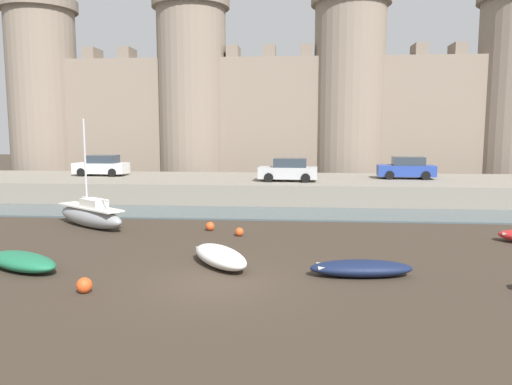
# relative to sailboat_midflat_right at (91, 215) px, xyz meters

# --- Properties ---
(ground_plane) EXTENTS (160.00, 160.00, 0.00)m
(ground_plane) POSITION_rel_sailboat_midflat_right_xyz_m (8.15, -9.02, -0.64)
(ground_plane) COLOR #382D23
(water_channel) EXTENTS (80.00, 4.50, 0.10)m
(water_channel) POSITION_rel_sailboat_midflat_right_xyz_m (8.15, 4.72, -0.59)
(water_channel) COLOR #47565B
(water_channel) RESTS_ON ground
(quay_road) EXTENTS (56.69, 10.00, 1.48)m
(quay_road) POSITION_rel_sailboat_midflat_right_xyz_m (8.15, 11.97, 0.10)
(quay_road) COLOR gray
(quay_road) RESTS_ON ground
(castle) EXTENTS (51.99, 7.30, 20.39)m
(castle) POSITION_rel_sailboat_midflat_right_xyz_m (8.15, 22.90, 7.23)
(castle) COLOR gray
(castle) RESTS_ON ground
(sailboat_midflat_right) EXTENTS (5.15, 4.23, 5.68)m
(sailboat_midflat_right) POSITION_rel_sailboat_midflat_right_xyz_m (0.00, 0.00, 0.00)
(sailboat_midflat_right) COLOR gray
(sailboat_midflat_right) RESTS_ON ground
(rowboat_near_channel_left) EXTENTS (3.75, 2.84, 0.64)m
(rowboat_near_channel_left) POSITION_rel_sailboat_midflat_right_xyz_m (0.81, -8.05, -0.30)
(rowboat_near_channel_left) COLOR #1E6B47
(rowboat_near_channel_left) RESTS_ON ground
(rowboat_midflat_left) EXTENTS (3.03, 3.52, 0.74)m
(rowboat_midflat_left) POSITION_rel_sailboat_midflat_right_xyz_m (7.98, -6.94, -0.25)
(rowboat_midflat_left) COLOR silver
(rowboat_midflat_left) RESTS_ON ground
(rowboat_foreground_right) EXTENTS (3.69, 1.45, 0.58)m
(rowboat_foreground_right) POSITION_rel_sailboat_midflat_right_xyz_m (13.13, -7.82, -0.33)
(rowboat_foreground_right) COLOR #141E3D
(rowboat_foreground_right) RESTS_ON ground
(mooring_buoy_mid_mud) EXTENTS (0.45, 0.45, 0.45)m
(mooring_buoy_mid_mud) POSITION_rel_sailboat_midflat_right_xyz_m (6.45, -0.43, -0.41)
(mooring_buoy_mid_mud) COLOR #E04C1E
(mooring_buoy_mid_mud) RESTS_ON ground
(mooring_buoy_near_shore) EXTENTS (0.50, 0.50, 0.50)m
(mooring_buoy_near_shore) POSITION_rel_sailboat_midflat_right_xyz_m (4.18, -10.36, -0.39)
(mooring_buoy_near_shore) COLOR #E04C1E
(mooring_buoy_near_shore) RESTS_ON ground
(mooring_buoy_near_channel) EXTENTS (0.42, 0.42, 0.42)m
(mooring_buoy_near_channel) POSITION_rel_sailboat_midflat_right_xyz_m (8.09, -1.60, -0.43)
(mooring_buoy_near_channel) COLOR #E04C1E
(mooring_buoy_near_channel) RESTS_ON ground
(car_quay_centre_west) EXTENTS (4.18, 2.03, 1.62)m
(car_quay_centre_west) POSITION_rel_sailboat_midflat_right_xyz_m (18.91, 12.48, 1.62)
(car_quay_centre_west) COLOR #263F99
(car_quay_centre_west) RESTS_ON quay_road
(car_quay_east) EXTENTS (4.18, 2.03, 1.62)m
(car_quay_east) POSITION_rel_sailboat_midflat_right_xyz_m (10.23, 9.96, 1.62)
(car_quay_east) COLOR #B2B5B7
(car_quay_east) RESTS_ON quay_road
(car_quay_centre_east) EXTENTS (4.18, 2.03, 1.62)m
(car_quay_centre_east) POSITION_rel_sailboat_midflat_right_xyz_m (-4.53, 12.95, 1.62)
(car_quay_centre_east) COLOR silver
(car_quay_centre_east) RESTS_ON quay_road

